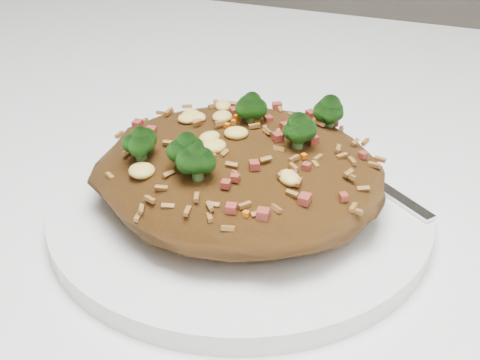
% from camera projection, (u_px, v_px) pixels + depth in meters
% --- Properties ---
extents(dining_table, '(1.20, 0.80, 0.75)m').
position_uv_depth(dining_table, '(234.00, 279.00, 0.53)').
color(dining_table, white).
rests_on(dining_table, ground).
extents(plate, '(0.25, 0.25, 0.01)m').
position_uv_depth(plate, '(240.00, 208.00, 0.44)').
color(plate, white).
rests_on(plate, dining_table).
extents(fried_rice, '(0.19, 0.17, 0.07)m').
position_uv_depth(fried_rice, '(240.00, 161.00, 0.42)').
color(fried_rice, brown).
rests_on(fried_rice, plate).
extents(fork, '(0.14, 0.11, 0.00)m').
position_uv_depth(fork, '(354.00, 169.00, 0.47)').
color(fork, silver).
rests_on(fork, plate).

